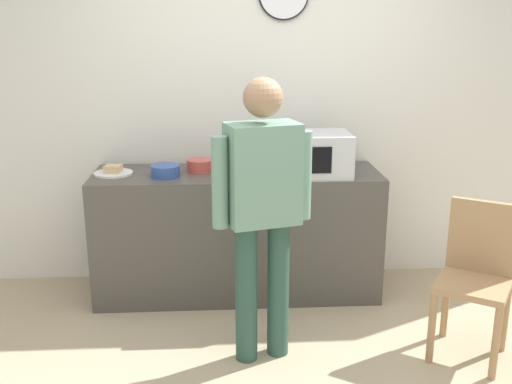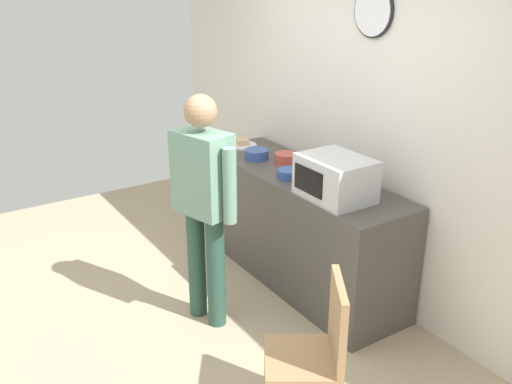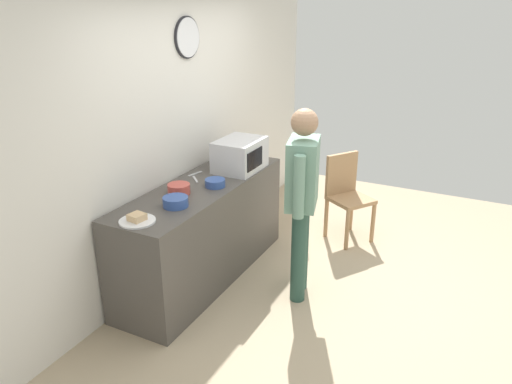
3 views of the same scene
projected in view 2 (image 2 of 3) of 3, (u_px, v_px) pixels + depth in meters
The scene contains 12 objects.
ground_plane at pixel (178, 339), 3.98m from camera, with size 6.00×6.00×0.00m, color tan.
back_wall at pixel (360, 126), 4.31m from camera, with size 5.40×0.13×2.60m.
kitchen_counter at pixel (298, 227), 4.61m from camera, with size 2.05×0.62×0.92m, color #4C4742.
microwave at pixel (335, 178), 3.92m from camera, with size 0.50×0.39×0.30m.
sandwich_plate at pixel (242, 144), 5.12m from camera, with size 0.27×0.27×0.07m.
salad_bowl at pixel (257, 154), 4.78m from camera, with size 0.20×0.20×0.08m, color #33519E.
cereal_bowl at pixel (289, 174), 4.34m from camera, with size 0.18×0.18×0.07m, color #33519E.
mixing_bowl at pixel (286, 158), 4.66m from camera, with size 0.19×0.19×0.09m, color #C64C42.
fork_utensil at pixel (320, 174), 4.43m from camera, with size 0.17×0.02×0.01m, color silver.
spoon_utensil at pixel (339, 176), 4.37m from camera, with size 0.17×0.02×0.01m, color silver.
person_standing at pixel (204, 195), 3.86m from camera, with size 0.57×0.34×1.68m.
wooden_chair at pixel (316, 351), 3.02m from camera, with size 0.55×0.55×0.94m.
Camera 2 is at (3.08, -1.35, 2.43)m, focal length 39.72 mm.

